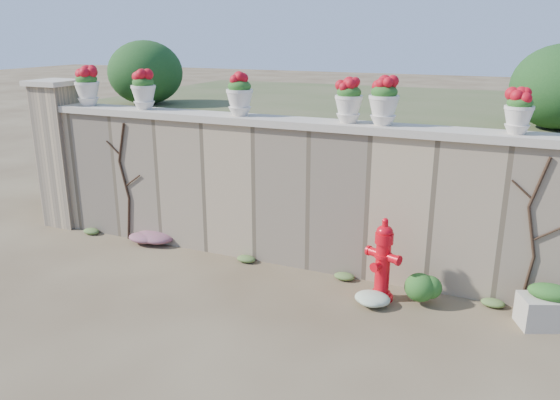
% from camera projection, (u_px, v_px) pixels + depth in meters
% --- Properties ---
extents(ground, '(80.00, 80.00, 0.00)m').
position_uv_depth(ground, '(227.00, 315.00, 6.51)').
color(ground, brown).
rests_on(ground, ground).
extents(stone_wall, '(8.00, 0.40, 2.00)m').
position_uv_depth(stone_wall, '(286.00, 195.00, 7.79)').
color(stone_wall, tan).
rests_on(stone_wall, ground).
extents(wall_cap, '(8.10, 0.52, 0.10)m').
position_uv_depth(wall_cap, '(286.00, 122.00, 7.48)').
color(wall_cap, beige).
rests_on(wall_cap, stone_wall).
extents(gate_pillar, '(0.72, 0.72, 2.48)m').
position_uv_depth(gate_pillar, '(62.00, 153.00, 9.30)').
color(gate_pillar, tan).
rests_on(gate_pillar, ground).
extents(raised_fill, '(9.00, 6.00, 2.00)m').
position_uv_depth(raised_fill, '(350.00, 152.00, 10.59)').
color(raised_fill, '#384C23').
rests_on(raised_fill, ground).
extents(back_shrub_left, '(1.30, 1.30, 1.10)m').
position_uv_depth(back_shrub_left, '(145.00, 72.00, 9.60)').
color(back_shrub_left, '#143814').
rests_on(back_shrub_left, raised_fill).
extents(vine_left, '(0.60, 0.04, 1.91)m').
position_uv_depth(vine_left, '(125.00, 180.00, 8.62)').
color(vine_left, black).
rests_on(vine_left, ground).
extents(vine_right, '(0.60, 0.04, 1.91)m').
position_uv_depth(vine_right, '(532.00, 233.00, 6.37)').
color(vine_right, black).
rests_on(vine_right, ground).
extents(fire_hydrant, '(0.46, 0.33, 1.07)m').
position_uv_depth(fire_hydrant, '(383.00, 260.00, 6.75)').
color(fire_hydrant, red).
rests_on(fire_hydrant, ground).
extents(planter_box, '(0.72, 0.58, 0.52)m').
position_uv_depth(planter_box, '(548.00, 307.00, 6.20)').
color(planter_box, beige).
rests_on(planter_box, ground).
extents(green_shrub, '(0.56, 0.50, 0.53)m').
position_uv_depth(green_shrub, '(423.00, 284.00, 6.70)').
color(green_shrub, '#1E5119').
rests_on(green_shrub, ground).
extents(magenta_clump, '(0.92, 0.61, 0.24)m').
position_uv_depth(magenta_clump, '(155.00, 237.00, 8.65)').
color(magenta_clump, '#B1237D').
rests_on(magenta_clump, ground).
extents(white_flowers, '(0.56, 0.45, 0.20)m').
position_uv_depth(white_flowers, '(367.00, 298.00, 6.72)').
color(white_flowers, white).
rests_on(white_flowers, ground).
extents(urn_pot_0, '(0.38, 0.38, 0.60)m').
position_uv_depth(urn_pot_0, '(87.00, 87.00, 8.69)').
color(urn_pot_0, silver).
rests_on(urn_pot_0, wall_cap).
extents(urn_pot_1, '(0.37, 0.37, 0.58)m').
position_uv_depth(urn_pot_1, '(143.00, 90.00, 8.28)').
color(urn_pot_1, silver).
rests_on(urn_pot_1, wall_cap).
extents(urn_pot_2, '(0.38, 0.38, 0.59)m').
position_uv_depth(urn_pot_2, '(240.00, 95.00, 7.65)').
color(urn_pot_2, silver).
rests_on(urn_pot_2, wall_cap).
extents(urn_pot_3, '(0.36, 0.36, 0.57)m').
position_uv_depth(urn_pot_3, '(349.00, 101.00, 7.04)').
color(urn_pot_3, silver).
rests_on(urn_pot_3, wall_cap).
extents(urn_pot_4, '(0.38, 0.38, 0.60)m').
position_uv_depth(urn_pot_4, '(384.00, 101.00, 6.86)').
color(urn_pot_4, silver).
rests_on(urn_pot_4, wall_cap).
extents(urn_pot_5, '(0.33, 0.33, 0.52)m').
position_uv_depth(urn_pot_5, '(519.00, 112.00, 6.27)').
color(urn_pot_5, silver).
rests_on(urn_pot_5, wall_cap).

